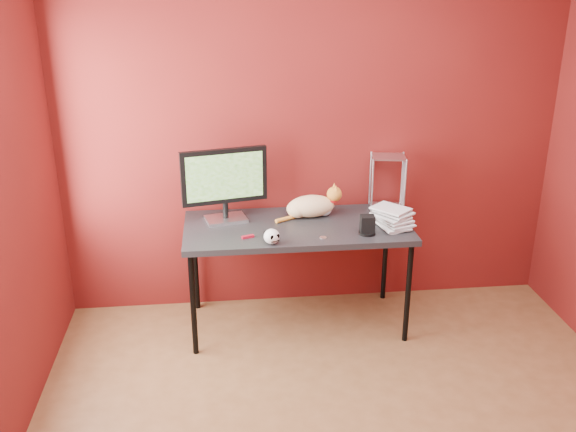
{
  "coord_description": "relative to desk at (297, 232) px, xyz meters",
  "views": [
    {
      "loc": [
        -0.65,
        -2.56,
        2.36
      ],
      "look_at": [
        -0.24,
        1.15,
        0.9
      ],
      "focal_mm": 40.0,
      "sensor_mm": 36.0,
      "label": 1
    }
  ],
  "objects": [
    {
      "name": "room",
      "position": [
        0.15,
        -1.37,
        0.75
      ],
      "size": [
        3.52,
        3.52,
        2.61
      ],
      "color": "brown",
      "rests_on": "ground"
    },
    {
      "name": "monitor",
      "position": [
        -0.47,
        0.14,
        0.33
      ],
      "size": [
        0.57,
        0.24,
        0.5
      ],
      "rotation": [
        0.0,
        0.0,
        0.22
      ],
      "color": "silver",
      "rests_on": "desk"
    },
    {
      "name": "book_stack",
      "position": [
        0.55,
        -0.11,
        0.75
      ],
      "size": [
        0.28,
        0.29,
        1.4
      ],
      "rotation": [
        0.0,
        0.0,
        0.41
      ],
      "color": "beige",
      "rests_on": "desk"
    },
    {
      "name": "desk",
      "position": [
        0.0,
        0.0,
        0.0
      ],
      "size": [
        1.5,
        0.7,
        0.75
      ],
      "color": "black",
      "rests_on": "ground"
    },
    {
      "name": "pocket_knife",
      "position": [
        -0.34,
        -0.18,
        0.06
      ],
      "size": [
        0.08,
        0.05,
        0.02
      ],
      "primitive_type": "cube",
      "rotation": [
        0.0,
        0.0,
        0.34
      ],
      "color": "maroon",
      "rests_on": "desk"
    },
    {
      "name": "skull_mug",
      "position": [
        -0.19,
        -0.29,
        0.1
      ],
      "size": [
        0.1,
        0.11,
        0.1
      ],
      "rotation": [
        0.0,
        0.0,
        0.42
      ],
      "color": "white",
      "rests_on": "desk"
    },
    {
      "name": "cat",
      "position": [
        0.12,
        0.15,
        0.13
      ],
      "size": [
        0.47,
        0.21,
        0.23
      ],
      "rotation": [
        0.0,
        0.0,
        0.07
      ],
      "color": "orange",
      "rests_on": "desk"
    },
    {
      "name": "speaker",
      "position": [
        0.43,
        -0.2,
        0.11
      ],
      "size": [
        0.11,
        0.11,
        0.13
      ],
      "rotation": [
        0.0,
        0.0,
        -0.06
      ],
      "color": "black",
      "rests_on": "desk"
    },
    {
      "name": "wire_rack",
      "position": [
        0.67,
        0.25,
        0.25
      ],
      "size": [
        0.25,
        0.22,
        0.39
      ],
      "rotation": [
        0.0,
        0.0,
        -0.16
      ],
      "color": "silver",
      "rests_on": "desk"
    },
    {
      "name": "black_gadget",
      "position": [
        -0.21,
        -0.16,
        0.06
      ],
      "size": [
        0.06,
        0.04,
        0.03
      ],
      "primitive_type": "cube",
      "rotation": [
        0.0,
        0.0,
        -0.12
      ],
      "color": "black",
      "rests_on": "desk"
    },
    {
      "name": "washer",
      "position": [
        0.14,
        -0.23,
        0.05
      ],
      "size": [
        0.05,
        0.05,
        0.0
      ],
      "primitive_type": "cylinder",
      "color": "silver",
      "rests_on": "desk"
    }
  ]
}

